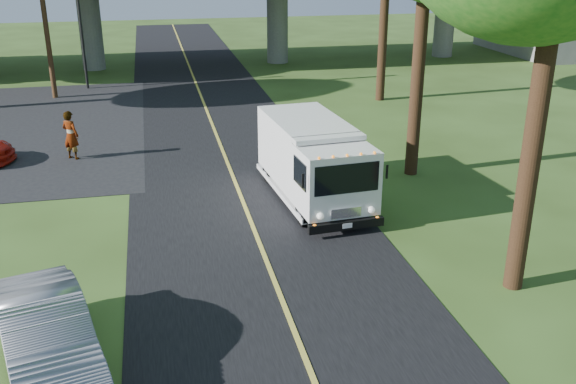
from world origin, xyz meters
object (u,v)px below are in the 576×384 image
object	(u,v)px
traffic_signal	(81,30)
utility_pole	(43,7)
step_van	(313,159)
silver_sedan	(46,336)
pedestrian	(71,135)

from	to	relation	value
traffic_signal	utility_pole	distance (m)	2.86
step_van	silver_sedan	world-z (taller)	step_van
traffic_signal	step_van	world-z (taller)	traffic_signal
traffic_signal	utility_pole	size ratio (longest dim) A/B	0.58
traffic_signal	step_van	xyz separation A→B (m)	(8.20, -18.65, -1.85)
utility_pole	pedestrian	bearing A→B (deg)	-80.08
utility_pole	silver_sedan	bearing A→B (deg)	-83.66
utility_pole	silver_sedan	xyz separation A→B (m)	(2.66, -24.00, -3.87)
utility_pole	pedestrian	distance (m)	11.57
utility_pole	pedestrian	world-z (taller)	utility_pole
traffic_signal	step_van	size ratio (longest dim) A/B	0.86
utility_pole	traffic_signal	bearing A→B (deg)	53.13
utility_pole	pedestrian	size ratio (longest dim) A/B	4.86
step_van	utility_pole	bearing A→B (deg)	115.38
step_van	silver_sedan	size ratio (longest dim) A/B	1.37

